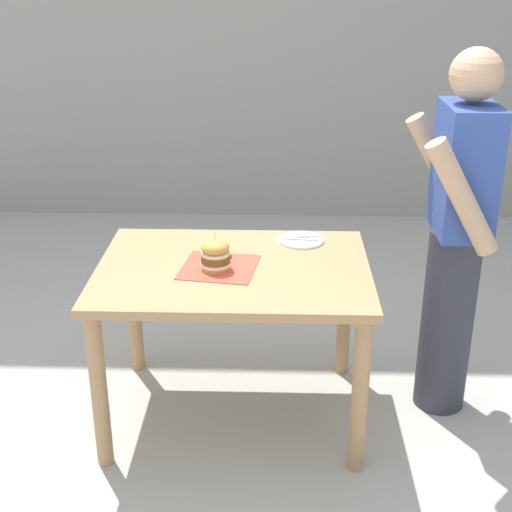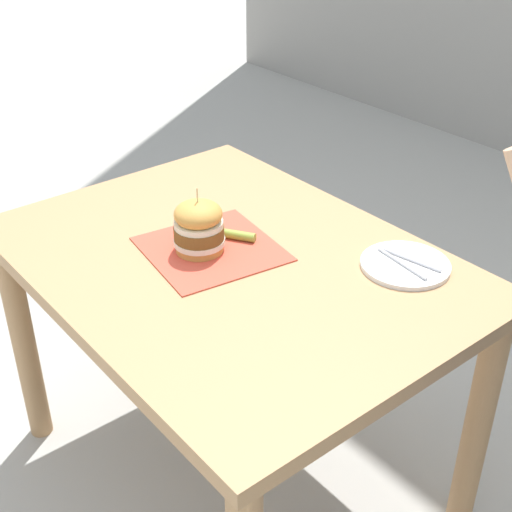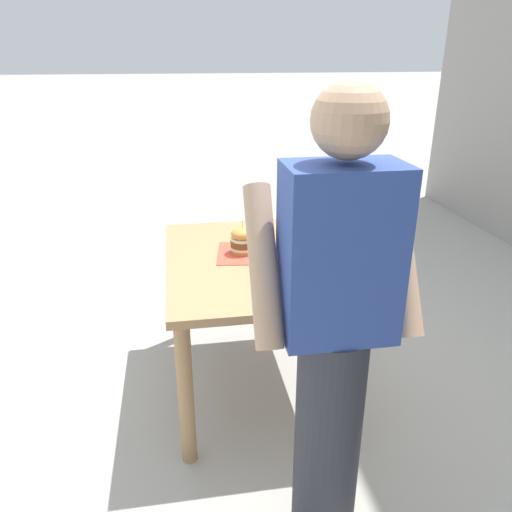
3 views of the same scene
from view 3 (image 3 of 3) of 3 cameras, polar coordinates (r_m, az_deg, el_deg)
The scene contains 7 objects.
ground_plane at distance 2.96m, azimuth -0.32°, elevation -14.02°, with size 80.00×80.00×0.00m, color #ADAAA3.
patio_table at distance 2.62m, azimuth -0.35°, elevation -2.53°, with size 0.89×1.20×0.77m.
serving_paper at distance 2.63m, azimuth -0.91°, elevation 0.34°, with size 0.32×0.32×0.00m, color #D64C38.
sandwich at distance 2.61m, azimuth -1.56°, elevation 1.82°, with size 0.13×0.13×0.17m.
pickle_spear at distance 2.63m, azimuth 0.92°, elevation 0.66°, with size 0.02×0.02×0.09m, color #8EA83D.
side_plate_with_forks at distance 2.37m, azimuth 8.10°, elevation -2.41°, with size 0.22×0.22×0.02m.
diner_across_table at distance 1.69m, azimuth 8.91°, elevation -9.02°, with size 0.55×0.35×1.69m.
Camera 3 is at (0.37, 2.35, 1.76)m, focal length 35.00 mm.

